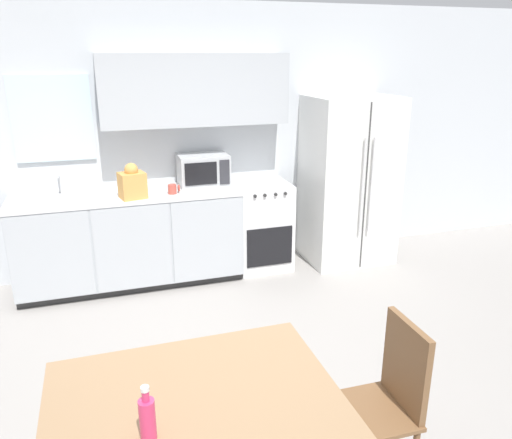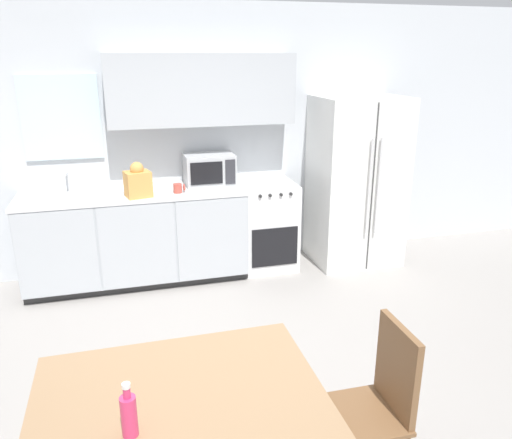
{
  "view_description": "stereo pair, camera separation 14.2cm",
  "coord_description": "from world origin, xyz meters",
  "px_view_note": "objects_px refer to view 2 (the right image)",
  "views": [
    {
      "loc": [
        -0.71,
        -2.71,
        2.21
      ],
      "look_at": [
        0.33,
        0.59,
        1.05
      ],
      "focal_mm": 35.0,
      "sensor_mm": 36.0,
      "label": 1
    },
    {
      "loc": [
        -0.58,
        -2.75,
        2.21
      ],
      "look_at": [
        0.33,
        0.59,
        1.05
      ],
      "focal_mm": 35.0,
      "sensor_mm": 36.0,
      "label": 2
    }
  ],
  "objects_px": {
    "dining_table": "(181,415)",
    "drink_bottle": "(129,414)",
    "oven_range": "(267,225)",
    "coffee_mug": "(178,188)",
    "refrigerator": "(356,181)",
    "dining_chair_side": "(380,396)",
    "microwave": "(210,169)"
  },
  "relations": [
    {
      "from": "dining_chair_side",
      "to": "drink_bottle",
      "type": "height_order",
      "value": "drink_bottle"
    },
    {
      "from": "coffee_mug",
      "to": "dining_chair_side",
      "type": "relative_size",
      "value": 0.12
    },
    {
      "from": "microwave",
      "to": "coffee_mug",
      "type": "distance_m",
      "value": 0.45
    },
    {
      "from": "coffee_mug",
      "to": "dining_table",
      "type": "xyz_separation_m",
      "value": [
        -0.34,
        -2.8,
        -0.31
      ]
    },
    {
      "from": "refrigerator",
      "to": "coffee_mug",
      "type": "bearing_deg",
      "value": -177.02
    },
    {
      "from": "dining_table",
      "to": "drink_bottle",
      "type": "height_order",
      "value": "drink_bottle"
    },
    {
      "from": "oven_range",
      "to": "coffee_mug",
      "type": "relative_size",
      "value": 8.21
    },
    {
      "from": "coffee_mug",
      "to": "dining_table",
      "type": "relative_size",
      "value": 0.09
    },
    {
      "from": "coffee_mug",
      "to": "drink_bottle",
      "type": "relative_size",
      "value": 0.47
    },
    {
      "from": "dining_chair_side",
      "to": "drink_bottle",
      "type": "bearing_deg",
      "value": 100.66
    },
    {
      "from": "coffee_mug",
      "to": "dining_chair_side",
      "type": "bearing_deg",
      "value": -76.21
    },
    {
      "from": "coffee_mug",
      "to": "dining_chair_side",
      "type": "distance_m",
      "value": 2.88
    },
    {
      "from": "dining_chair_side",
      "to": "dining_table",
      "type": "bearing_deg",
      "value": 93.13
    },
    {
      "from": "coffee_mug",
      "to": "microwave",
      "type": "bearing_deg",
      "value": 36.46
    },
    {
      "from": "coffee_mug",
      "to": "oven_range",
      "type": "bearing_deg",
      "value": 10.24
    },
    {
      "from": "microwave",
      "to": "dining_table",
      "type": "xyz_separation_m",
      "value": [
        -0.69,
        -3.06,
        -0.41
      ]
    },
    {
      "from": "microwave",
      "to": "oven_range",
      "type": "bearing_deg",
      "value": -8.82
    },
    {
      "from": "dining_table",
      "to": "drink_bottle",
      "type": "xyz_separation_m",
      "value": [
        -0.21,
        -0.17,
        0.19
      ]
    },
    {
      "from": "refrigerator",
      "to": "dining_chair_side",
      "type": "height_order",
      "value": "refrigerator"
    },
    {
      "from": "dining_table",
      "to": "drink_bottle",
      "type": "bearing_deg",
      "value": -141.3
    },
    {
      "from": "microwave",
      "to": "dining_chair_side",
      "type": "height_order",
      "value": "microwave"
    },
    {
      "from": "dining_table",
      "to": "oven_range",
      "type": "bearing_deg",
      "value": 66.68
    },
    {
      "from": "microwave",
      "to": "drink_bottle",
      "type": "xyz_separation_m",
      "value": [
        -0.91,
        -3.23,
        -0.23
      ]
    },
    {
      "from": "refrigerator",
      "to": "drink_bottle",
      "type": "relative_size",
      "value": 7.45
    },
    {
      "from": "dining_table",
      "to": "drink_bottle",
      "type": "relative_size",
      "value": 5.34
    },
    {
      "from": "coffee_mug",
      "to": "drink_bottle",
      "type": "xyz_separation_m",
      "value": [
        -0.56,
        -2.97,
        -0.12
      ]
    },
    {
      "from": "oven_range",
      "to": "dining_chair_side",
      "type": "distance_m",
      "value": 2.94
    },
    {
      "from": "oven_range",
      "to": "dining_table",
      "type": "distance_m",
      "value": 3.24
    },
    {
      "from": "coffee_mug",
      "to": "dining_table",
      "type": "height_order",
      "value": "coffee_mug"
    },
    {
      "from": "coffee_mug",
      "to": "dining_table",
      "type": "distance_m",
      "value": 2.83
    },
    {
      "from": "drink_bottle",
      "to": "coffee_mug",
      "type": "bearing_deg",
      "value": 79.38
    },
    {
      "from": "drink_bottle",
      "to": "dining_table",
      "type": "bearing_deg",
      "value": 38.7
    }
  ]
}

